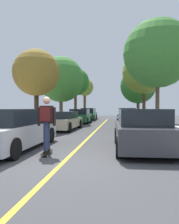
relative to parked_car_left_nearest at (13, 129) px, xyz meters
The scene contains 20 objects.
ground 2.80m from the parked_car_left_nearest, 32.58° to the right, with size 80.00×80.00×0.00m, color #424244.
center_line 3.49m from the parked_car_left_nearest, 48.04° to the left, with size 0.12×39.20×0.01m, color gold.
parked_car_left_nearest is the anchor object (origin of this frame).
parked_car_left_near 7.11m from the parked_car_left_nearest, 90.01° to the left, with size 2.00×4.65×1.24m.
parked_car_left_far 13.81m from the parked_car_left_nearest, 90.00° to the left, with size 2.01×4.09×1.39m.
parked_car_left_farthest 20.05m from the parked_car_left_nearest, 90.00° to the left, with size 1.81×4.49×1.48m.
parked_car_right_nearest 4.59m from the parked_car_left_nearest, ahead, with size 1.95×4.24×1.44m.
parked_car_right_near 8.59m from the parked_car_left_nearest, 57.86° to the left, with size 1.87×4.36×1.40m.
parked_car_right_far 14.85m from the parked_car_left_nearest, 72.08° to the left, with size 1.92×4.71×1.48m.
parked_car_right_farthest 20.15m from the parked_car_left_nearest, 76.90° to the left, with size 1.91×4.48×1.39m.
street_tree_left_nearest 7.54m from the parked_car_left_nearest, 104.23° to the left, with size 3.11×3.11×5.26m.
street_tree_left_near 13.56m from the parked_car_left_nearest, 97.41° to the left, with size 4.32×4.32×6.23m.
street_tree_left_far 20.55m from the parked_car_left_nearest, 94.81° to the left, with size 3.51×3.51×6.43m.
street_tree_left_farthest 28.13m from the parked_car_left_nearest, 93.48° to the left, with size 2.82×2.82×6.13m.
street_tree_right_nearest 10.48m from the parked_car_left_nearest, 49.18° to the left, with size 4.42×4.42×7.07m.
street_tree_right_near 16.79m from the parked_car_left_nearest, 67.32° to the left, with size 4.27×4.27×7.00m.
street_tree_right_far 22.89m from the parked_car_left_nearest, 73.92° to the left, with size 4.58×4.58×6.52m.
fire_hydrant 5.02m from the parked_car_left_nearest, 107.41° to the left, with size 0.20×0.20×0.70m.
skateboard 1.86m from the parked_car_left_nearest, 28.76° to the right, with size 0.31×0.86×0.10m.
skateboarder 1.81m from the parked_car_left_nearest, 29.68° to the right, with size 0.59×0.71×1.73m.
Camera 1 is at (1.49, -6.06, 1.47)m, focal length 35.46 mm.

